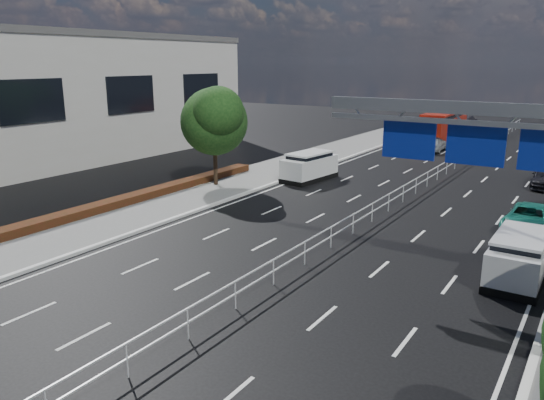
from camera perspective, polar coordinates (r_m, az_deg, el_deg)
The scene contains 12 objects.
ground at distance 15.84m, azimuth -12.96°, elevation -16.76°, with size 160.00×160.00×0.00m, color black.
median_fence at distance 34.11m, azimuth 14.87°, elevation 1.26°, with size 0.05×85.00×1.02m.
hedge_near at distance 28.35m, azimuth -24.83°, elevation -2.68°, with size 1.00×36.00×0.44m, color black.
overhead_gantry at distance 19.70m, azimuth 23.14°, elevation 6.06°, with size 10.24×0.38×7.45m.
near_building at distance 48.45m, azimuth -23.36°, elevation 9.79°, with size 12.00×38.00×10.00m, color beige.
near_tree_back at distance 35.09m, azimuth -6.20°, elevation 8.81°, with size 4.84×4.51×6.69m.
white_minivan at distance 37.54m, azimuth 4.04°, elevation 3.63°, with size 2.47×4.76×1.98m.
red_bus at distance 56.95m, azimuth 17.81°, elevation 7.46°, with size 2.72×10.73×3.20m.
near_car_silver at distance 52.07m, azimuth 17.06°, elevation 5.85°, with size 1.70×4.24×1.44m, color #9A9DA0.
near_car_dark at distance 71.29m, azimuth 20.09°, elevation 7.90°, with size 1.69×4.84×1.59m, color black.
silver_minivan at distance 22.46m, azimuth 25.06°, elevation -5.60°, with size 1.88×4.43×1.84m.
parked_car_teal at distance 29.22m, azimuth 25.96°, elevation -1.76°, with size 2.09×4.54×1.26m, color #186E5F.
Camera 1 is at (9.95, -9.22, 8.17)m, focal length 35.00 mm.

